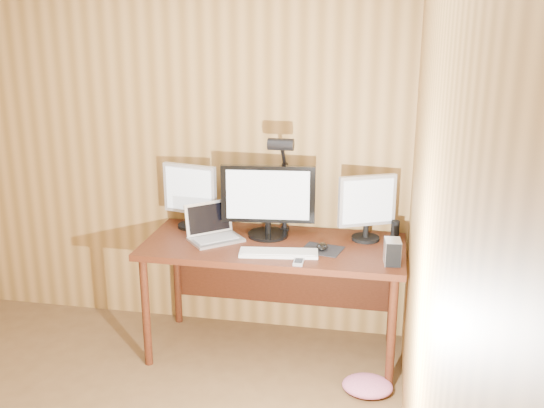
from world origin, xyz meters
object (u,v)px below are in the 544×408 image
(monitor_center, at_px, (268,200))
(mouse, at_px, (322,246))
(monitor_right, at_px, (367,206))
(laptop, at_px, (213,230))
(desk, at_px, (276,258))
(desk_lamp, at_px, (283,171))
(keyboard, at_px, (279,253))
(speaker, at_px, (395,231))
(phone, at_px, (299,262))
(monitor_left, at_px, (190,194))
(hard_drive, at_px, (392,252))

(monitor_center, relative_size, mouse, 5.46)
(monitor_right, relative_size, mouse, 3.85)
(laptop, bearing_deg, desk, -32.07)
(laptop, xyz_separation_m, desk_lamp, (0.42, 0.15, 0.37))
(keyboard, distance_m, mouse, 0.27)
(desk, bearing_deg, keyboard, -75.49)
(monitor_right, distance_m, mouse, 0.39)
(speaker, bearing_deg, mouse, -149.08)
(speaker, bearing_deg, keyboard, -150.33)
(monitor_center, xyz_separation_m, keyboard, (0.12, -0.30, -0.23))
(desk, height_order, monitor_center, monitor_center)
(desk, height_order, keyboard, keyboard)
(phone, bearing_deg, desk, 118.29)
(laptop, distance_m, speaker, 1.14)
(monitor_left, xyz_separation_m, mouse, (0.90, -0.25, -0.21))
(monitor_center, xyz_separation_m, monitor_right, (0.61, 0.05, -0.02))
(monitor_left, bearing_deg, speaker, 12.23)
(monitor_center, xyz_separation_m, desk_lamp, (0.09, 0.03, 0.18))
(desk, xyz_separation_m, phone, (0.20, -0.35, 0.13))
(monitor_right, distance_m, phone, 0.61)
(monitor_left, height_order, mouse, monitor_left)
(speaker, bearing_deg, monitor_center, -174.47)
(monitor_center, bearing_deg, monitor_right, -1.90)
(hard_drive, bearing_deg, monitor_center, 151.40)
(monitor_left, distance_m, speaker, 1.33)
(monitor_center, relative_size, laptop, 1.51)
(monitor_center, height_order, laptop, monitor_center)
(desk, distance_m, mouse, 0.36)
(laptop, relative_size, keyboard, 0.82)
(speaker, bearing_deg, hard_drive, -91.87)
(desk, relative_size, desk_lamp, 2.35)
(mouse, relative_size, hard_drive, 0.76)
(monitor_center, height_order, hard_drive, monitor_center)
(laptop, distance_m, phone, 0.66)
(monitor_left, xyz_separation_m, hard_drive, (1.31, -0.39, -0.16))
(desk, distance_m, keyboard, 0.29)
(mouse, bearing_deg, phone, -90.40)
(mouse, bearing_deg, keyboard, -127.93)
(desk, distance_m, monitor_right, 0.66)
(laptop, xyz_separation_m, phone, (0.59, -0.29, -0.05))
(laptop, distance_m, hard_drive, 1.13)
(desk_lamp, bearing_deg, mouse, -32.15)
(monitor_center, xyz_separation_m, monitor_left, (-0.53, 0.08, -0.01))
(hard_drive, xyz_separation_m, desk_lamp, (-0.69, 0.35, 0.35))
(desk, bearing_deg, monitor_center, 136.52)
(keyboard, bearing_deg, monitor_center, 104.67)
(phone, bearing_deg, speaker, 41.02)
(monitor_right, bearing_deg, monitor_left, 153.76)
(speaker, height_order, desk_lamp, desk_lamp)
(desk_lamp, bearing_deg, desk, -101.99)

